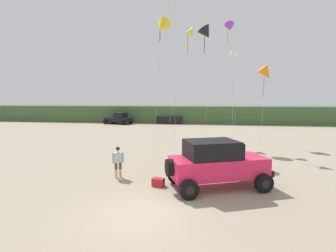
% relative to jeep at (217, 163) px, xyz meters
% --- Properties ---
extents(ground_plane, '(220.00, 220.00, 0.00)m').
position_rel_jeep_xyz_m(ground_plane, '(-2.73, -3.10, -1.20)').
color(ground_plane, gray).
extents(dune_ridge, '(90.00, 9.45, 2.96)m').
position_rel_jeep_xyz_m(dune_ridge, '(-5.40, 35.39, 0.28)').
color(dune_ridge, '#426038').
rests_on(dune_ridge, ground_plane).
extents(jeep, '(5.00, 3.81, 2.26)m').
position_rel_jeep_xyz_m(jeep, '(0.00, 0.00, 0.00)').
color(jeep, '#EA2151').
rests_on(jeep, ground_plane).
extents(person_watching, '(0.57, 0.43, 1.67)m').
position_rel_jeep_xyz_m(person_watching, '(-5.09, 0.75, -0.26)').
color(person_watching, '#DBB28E').
rests_on(person_watching, ground_plane).
extents(cooler_box, '(0.62, 0.46, 0.38)m').
position_rel_jeep_xyz_m(cooler_box, '(-2.74, -0.20, -1.01)').
color(cooler_box, '#B21E23').
rests_on(cooler_box, ground_plane).
extents(distant_pickup, '(4.93, 3.40, 1.98)m').
position_rel_jeep_xyz_m(distant_pickup, '(-15.34, 28.81, -0.26)').
color(distant_pickup, black).
rests_on(distant_pickup, ground_plane).
extents(distant_sedan, '(4.34, 2.10, 1.20)m').
position_rel_jeep_xyz_m(distant_sedan, '(-6.85, 30.65, -0.60)').
color(distant_sedan, black).
rests_on(distant_sedan, ground_plane).
extents(kite_blue_swept, '(2.17, 5.50, 11.35)m').
position_rel_jeep_xyz_m(kite_blue_swept, '(-2.39, 14.19, 9.61)').
color(kite_blue_swept, yellow).
rests_on(kite_blue_swept, ground_plane).
extents(kite_white_parafoil, '(1.30, 2.07, 10.54)m').
position_rel_jeep_xyz_m(kite_white_parafoil, '(1.24, 10.05, 8.80)').
color(kite_white_parafoil, purple).
rests_on(kite_white_parafoil, ground_plane).
extents(kite_pink_ribbon, '(1.19, 4.74, 8.41)m').
position_rel_jeep_xyz_m(kite_pink_ribbon, '(1.57, 10.89, 6.66)').
color(kite_pink_ribbon, white).
rests_on(kite_pink_ribbon, ground_plane).
extents(kite_yellow_diamond, '(1.82, 4.18, 7.34)m').
position_rel_jeep_xyz_m(kite_yellow_diamond, '(4.76, 12.63, 5.31)').
color(kite_yellow_diamond, orange).
rests_on(kite_yellow_diamond, ground_plane).
extents(kite_green_box, '(1.60, 3.47, 10.95)m').
position_rel_jeep_xyz_m(kite_green_box, '(-0.69, 12.38, 9.02)').
color(kite_green_box, black).
rests_on(kite_green_box, ground_plane).
extents(kite_purple_stunt, '(1.64, 4.39, 10.73)m').
position_rel_jeep_xyz_m(kite_purple_stunt, '(-4.16, 8.65, 8.74)').
color(kite_purple_stunt, yellow).
rests_on(kite_purple_stunt, ground_plane).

